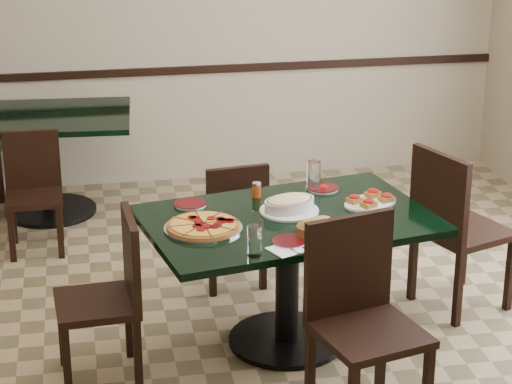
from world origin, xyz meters
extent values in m
plane|color=#947A55|center=(0.00, 0.00, 0.00)|extent=(5.50, 5.50, 0.00)
plane|color=gray|center=(0.00, 2.75, 1.40)|extent=(5.00, 0.00, 5.00)
plane|color=gray|center=(0.00, -2.75, 1.40)|extent=(5.00, 0.00, 5.00)
cube|color=black|center=(0.00, 2.73, 0.90)|extent=(5.00, 0.03, 0.06)
cube|color=black|center=(0.22, -0.05, 0.73)|extent=(1.66, 1.24, 0.04)
cylinder|color=black|center=(0.22, -0.05, 0.35)|extent=(0.13, 0.13, 0.71)
cylinder|color=black|center=(0.22, -0.05, 0.01)|extent=(0.64, 0.64, 0.03)
cube|color=black|center=(-1.09, 2.19, 0.73)|extent=(1.28, 0.97, 0.04)
cylinder|color=black|center=(-1.09, 2.19, 0.35)|extent=(0.13, 0.13, 0.71)
cylinder|color=black|center=(-1.09, 2.19, 0.01)|extent=(0.67, 0.67, 0.03)
cube|color=black|center=(0.03, 0.78, 0.39)|extent=(0.43, 0.43, 0.04)
cube|color=black|center=(0.06, 0.61, 0.61)|extent=(0.38, 0.09, 0.41)
cube|color=black|center=(0.17, 0.96, 0.18)|extent=(0.04, 0.04, 0.37)
cube|color=black|center=(0.21, 0.64, 0.18)|extent=(0.04, 0.04, 0.37)
cube|color=black|center=(-0.15, 0.92, 0.18)|extent=(0.04, 0.04, 0.37)
cube|color=black|center=(-0.10, 0.60, 0.18)|extent=(0.04, 0.04, 0.37)
cube|color=black|center=(0.43, -0.88, 0.48)|extent=(0.57, 0.57, 0.04)
cube|color=black|center=(0.38, -0.68, 0.74)|extent=(0.46, 0.16, 0.50)
cube|color=black|center=(0.18, -0.74, 0.23)|extent=(0.05, 0.05, 0.46)
cube|color=black|center=(0.57, -0.64, 0.23)|extent=(0.05, 0.05, 0.46)
cube|color=black|center=(1.33, 0.22, 0.47)|extent=(0.59, 0.59, 0.04)
cube|color=black|center=(1.13, 0.15, 0.74)|extent=(0.20, 0.44, 0.49)
cube|color=black|center=(1.59, 0.10, 0.23)|extent=(0.05, 0.05, 0.45)
cube|color=black|center=(1.21, -0.04, 0.23)|extent=(0.05, 0.05, 0.45)
cube|color=black|center=(1.44, 0.48, 0.23)|extent=(0.05, 0.05, 0.45)
cube|color=black|center=(1.07, 0.34, 0.23)|extent=(0.05, 0.05, 0.45)
cube|color=black|center=(-0.81, -0.23, 0.42)|extent=(0.44, 0.44, 0.04)
cube|color=black|center=(-0.63, -0.22, 0.66)|extent=(0.07, 0.41, 0.44)
cube|color=black|center=(-1.00, -0.07, 0.20)|extent=(0.04, 0.04, 0.40)
cube|color=black|center=(-0.65, -0.05, 0.20)|extent=(0.04, 0.04, 0.40)
cube|color=black|center=(-0.98, -0.42, 0.20)|extent=(0.04, 0.04, 0.40)
cube|color=black|center=(-0.63, -0.40, 0.20)|extent=(0.04, 0.04, 0.40)
cube|color=black|center=(-1.17, 1.50, 0.38)|extent=(0.37, 0.37, 0.04)
cube|color=black|center=(-1.17, 1.66, 0.60)|extent=(0.37, 0.04, 0.40)
cube|color=black|center=(-1.32, 1.34, 0.18)|extent=(0.04, 0.04, 0.36)
cube|color=black|center=(-1.33, 1.65, 0.18)|extent=(0.04, 0.04, 0.36)
cube|color=black|center=(-1.01, 1.34, 0.18)|extent=(0.04, 0.04, 0.36)
cube|color=black|center=(-1.01, 1.65, 0.18)|extent=(0.04, 0.04, 0.36)
cube|color=black|center=(-1.45, 2.46, 0.21)|extent=(0.04, 0.04, 0.42)
cylinder|color=silver|center=(-0.25, -0.14, 0.76)|extent=(0.41, 0.41, 0.01)
cylinder|color=brown|center=(-0.25, -0.14, 0.77)|extent=(0.38, 0.38, 0.02)
cylinder|color=#C27D29|center=(-0.25, -0.14, 0.78)|extent=(0.34, 0.34, 0.01)
cylinder|color=silver|center=(0.24, 0.02, 0.76)|extent=(0.32, 0.32, 0.01)
ellipsoid|color=beige|center=(0.24, 0.02, 0.82)|extent=(0.29, 0.24, 0.04)
ellipsoid|color=#A3712D|center=(0.31, -0.31, 0.81)|extent=(0.22, 0.17, 0.08)
cylinder|color=silver|center=(0.15, -0.39, 0.76)|extent=(0.17, 0.17, 0.01)
cylinder|color=#370306|center=(0.15, -0.39, 0.76)|extent=(0.17, 0.17, 0.00)
cylinder|color=silver|center=(0.50, 0.32, 0.76)|extent=(0.17, 0.17, 0.01)
cylinder|color=#370306|center=(0.50, 0.32, 0.76)|extent=(0.18, 0.18, 0.00)
ellipsoid|color=#9B0F07|center=(0.50, 0.32, 0.77)|extent=(0.05, 0.05, 0.02)
cylinder|color=silver|center=(-0.27, 0.22, 0.76)|extent=(0.18, 0.18, 0.01)
cylinder|color=#370306|center=(-0.27, 0.22, 0.76)|extent=(0.18, 0.18, 0.00)
cube|color=white|center=(0.11, -0.47, 0.75)|extent=(0.20, 0.20, 0.00)
cube|color=silver|center=(0.13, -0.47, 0.76)|extent=(0.07, 0.13, 0.00)
cylinder|color=white|center=(0.45, 0.34, 0.83)|extent=(0.08, 0.08, 0.17)
cylinder|color=white|center=(-0.05, -0.51, 0.83)|extent=(0.07, 0.07, 0.15)
cylinder|color=#B33E13|center=(0.11, 0.28, 0.79)|extent=(0.05, 0.05, 0.08)
cylinder|color=silver|center=(0.11, 0.28, 0.83)|extent=(0.05, 0.05, 0.01)
camera|label=1|loc=(-0.84, -4.84, 2.72)|focal=70.00mm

